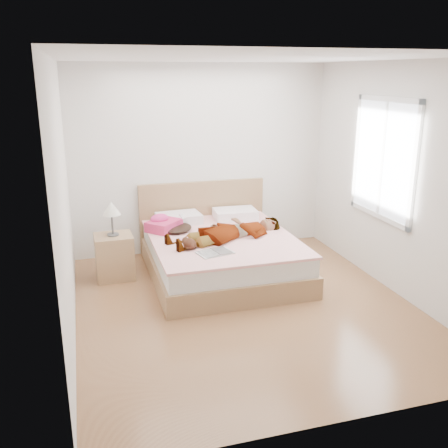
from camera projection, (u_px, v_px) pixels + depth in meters
name	position (u px, v px, depth m)	size (l,w,h in m)	color
ground	(245.00, 306.00, 5.49)	(4.00, 4.00, 0.00)	#542F1A
woman	(229.00, 228.00, 6.16)	(0.60, 1.60, 0.22)	white
hair	(177.00, 228.00, 6.45)	(0.39, 0.48, 0.07)	black
phone	(182.00, 217.00, 6.37)	(0.05, 0.10, 0.01)	silver
room_shell	(383.00, 159.00, 5.80)	(4.00, 4.00, 4.00)	white
bed	(220.00, 252.00, 6.36)	(1.80, 2.08, 1.00)	brown
towel	(163.00, 224.00, 6.43)	(0.52, 0.52, 0.21)	#E43E74
magazine	(215.00, 252.00, 5.63)	(0.44, 0.34, 0.02)	silver
coffee_mug	(210.00, 238.00, 5.99)	(0.13, 0.11, 0.09)	white
plush_toy	(189.00, 243.00, 5.75)	(0.19, 0.25, 0.13)	black
nightstand	(114.00, 253.00, 6.17)	(0.46, 0.42, 0.98)	#906642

